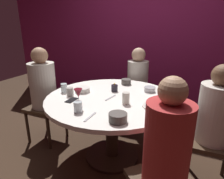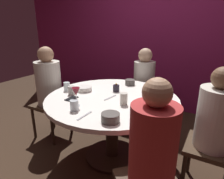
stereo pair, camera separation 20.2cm
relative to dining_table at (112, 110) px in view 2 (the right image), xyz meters
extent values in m
plane|color=#382619|center=(0.00, 0.00, -0.59)|extent=(8.00, 8.00, 0.00)
cube|color=maroon|center=(0.00, 1.73, 0.71)|extent=(6.00, 0.10, 2.60)
cylinder|color=white|center=(0.00, 0.00, 0.13)|extent=(1.37, 1.37, 0.04)
cylinder|color=#332319|center=(0.00, 0.00, -0.24)|extent=(0.14, 0.14, 0.69)
cylinder|color=#2D2116|center=(0.00, 0.00, -0.57)|extent=(0.60, 0.60, 0.03)
cube|color=#3F2D1E|center=(-0.92, 0.00, -0.14)|extent=(0.40, 0.40, 0.04)
cylinder|color=beige|center=(-0.92, 0.00, 0.16)|extent=(0.31, 0.31, 0.55)
sphere|color=tan|center=(-0.92, 0.00, 0.52)|extent=(0.19, 0.19, 0.19)
cylinder|color=#332319|center=(-1.09, -0.17, -0.37)|extent=(0.04, 0.04, 0.43)
cylinder|color=#332319|center=(-0.75, -0.17, -0.37)|extent=(0.04, 0.04, 0.43)
cylinder|color=#332319|center=(-1.09, 0.17, -0.37)|extent=(0.04, 0.04, 0.43)
cylinder|color=#332319|center=(-0.75, 0.17, -0.37)|extent=(0.04, 0.04, 0.43)
cube|color=#3F2D1E|center=(0.00, 0.93, -0.14)|extent=(0.40, 0.40, 0.04)
cylinder|color=beige|center=(0.00, 0.93, 0.12)|extent=(0.30, 0.30, 0.49)
sphere|color=tan|center=(0.00, 0.93, 0.46)|extent=(0.20, 0.20, 0.20)
cylinder|color=#332319|center=(-0.17, 1.10, -0.37)|extent=(0.04, 0.04, 0.43)
cylinder|color=#332319|center=(-0.17, 0.76, -0.37)|extent=(0.04, 0.04, 0.43)
cylinder|color=#332319|center=(0.17, 1.10, -0.37)|extent=(0.04, 0.04, 0.43)
cylinder|color=#332319|center=(0.17, 0.76, -0.37)|extent=(0.04, 0.04, 0.43)
cube|color=#3F2D1E|center=(0.97, 0.00, -0.14)|extent=(0.40, 0.40, 0.04)
cylinder|color=beige|center=(0.97, 0.00, 0.14)|extent=(0.31, 0.31, 0.52)
sphere|color=brown|center=(0.97, 0.00, 0.48)|extent=(0.18, 0.18, 0.18)
cylinder|color=#332319|center=(0.80, 0.17, -0.37)|extent=(0.04, 0.04, 0.43)
cylinder|color=#332319|center=(0.80, -0.17, -0.37)|extent=(0.04, 0.04, 0.43)
cylinder|color=#B22D2D|center=(0.66, -0.66, 0.16)|extent=(0.41, 0.41, 0.55)
sphere|color=tan|center=(0.66, -0.66, 0.51)|extent=(0.17, 0.17, 0.17)
cylinder|color=black|center=(-0.05, 0.17, 0.18)|extent=(0.07, 0.07, 0.07)
sphere|color=#F9D159|center=(-0.05, 0.17, 0.23)|extent=(0.02, 0.02, 0.02)
cylinder|color=silver|center=(-0.17, -0.37, 0.15)|extent=(0.06, 0.06, 0.01)
cylinder|color=silver|center=(-0.17, -0.37, 0.20)|extent=(0.01, 0.01, 0.09)
cone|color=maroon|center=(-0.17, -0.37, 0.28)|extent=(0.08, 0.08, 0.08)
cylinder|color=silver|center=(0.47, -0.09, 0.15)|extent=(0.23, 0.23, 0.01)
cube|color=black|center=(-0.33, -0.26, 0.15)|extent=(0.07, 0.14, 0.01)
cylinder|color=#B7B7BC|center=(0.32, 0.32, 0.17)|extent=(0.13, 0.13, 0.05)
cylinder|color=silver|center=(-0.37, 0.01, 0.17)|extent=(0.17, 0.17, 0.05)
cylinder|color=#4C4742|center=(-0.02, 0.48, 0.18)|extent=(0.12, 0.12, 0.07)
cylinder|color=#4C4742|center=(0.26, -0.48, 0.18)|extent=(0.15, 0.15, 0.07)
cylinder|color=#B2ADA3|center=(-0.41, -0.15, 0.19)|extent=(0.07, 0.07, 0.09)
cylinder|color=silver|center=(-0.55, -0.08, 0.19)|extent=(0.07, 0.07, 0.10)
cylinder|color=silver|center=(-0.12, -0.46, 0.19)|extent=(0.07, 0.07, 0.09)
cylinder|color=beige|center=(0.20, -0.12, 0.20)|extent=(0.07, 0.07, 0.11)
cube|color=#B7B7BC|center=(0.00, -0.04, 0.15)|extent=(0.04, 0.18, 0.01)
cube|color=#B7B7BC|center=(0.03, -0.50, 0.15)|extent=(0.02, 0.18, 0.01)
camera|label=1|loc=(0.77, -1.75, 0.87)|focal=31.41mm
camera|label=2|loc=(0.95, -1.66, 0.87)|focal=31.41mm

